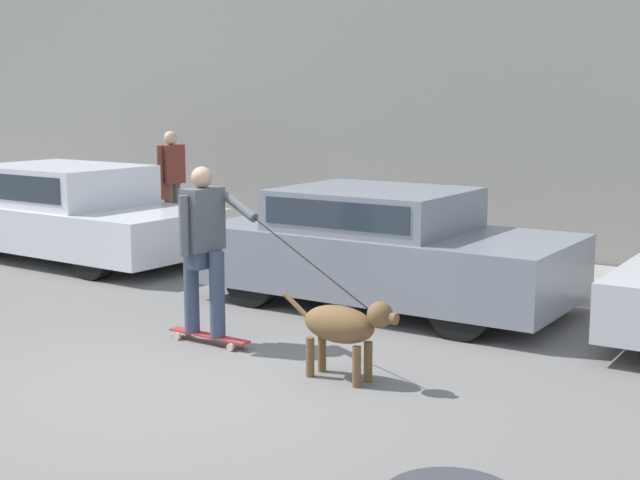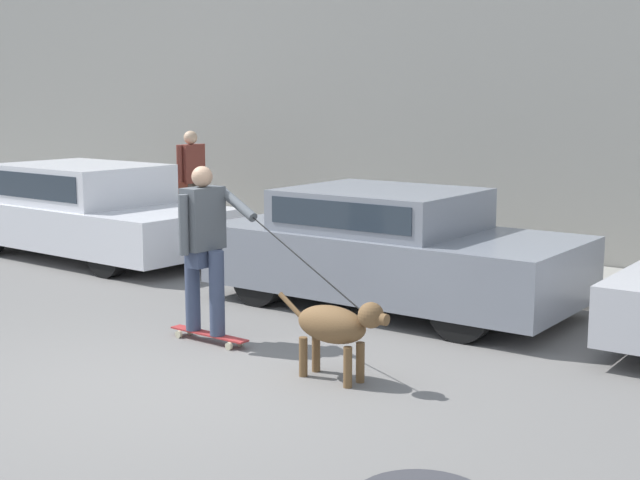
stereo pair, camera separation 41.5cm
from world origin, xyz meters
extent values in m
plane|color=slate|center=(0.00, 0.00, 0.00)|extent=(36.00, 36.00, 0.00)
cube|color=gray|center=(0.00, 6.43, 2.28)|extent=(32.00, 0.30, 4.56)
cube|color=gray|center=(0.00, 5.29, 0.06)|extent=(30.00, 1.94, 0.12)
cylinder|color=black|center=(-3.69, 3.96, 0.31)|extent=(0.63, 0.21, 0.63)
cylinder|color=black|center=(-3.70, 2.39, 0.31)|extent=(0.63, 0.21, 0.63)
cylinder|color=black|center=(-6.35, 3.99, 0.31)|extent=(0.63, 0.21, 0.63)
cube|color=silver|center=(-5.03, 3.19, 0.48)|extent=(4.32, 1.87, 0.58)
cube|color=silver|center=(-5.20, 3.19, 1.04)|extent=(2.23, 1.66, 0.54)
cube|color=#28333D|center=(-5.21, 2.37, 1.06)|extent=(1.95, 0.04, 0.34)
cylinder|color=black|center=(1.24, 3.99, 0.32)|extent=(0.64, 0.21, 0.64)
cylinder|color=black|center=(1.27, 2.44, 0.32)|extent=(0.64, 0.21, 0.64)
cylinder|color=black|center=(-1.21, 3.94, 0.32)|extent=(0.64, 0.21, 0.64)
cylinder|color=black|center=(-1.18, 2.39, 0.32)|extent=(0.64, 0.21, 0.64)
cube|color=gray|center=(0.03, 3.19, 0.52)|extent=(3.98, 1.88, 0.65)
cube|color=gray|center=(-0.13, 3.18, 1.06)|extent=(1.96, 1.66, 0.43)
cube|color=#28333D|center=(-0.11, 2.37, 1.08)|extent=(1.70, 0.05, 0.28)
cylinder|color=brown|center=(1.20, 0.87, 0.16)|extent=(0.07, 0.07, 0.33)
cylinder|color=brown|center=(1.20, 0.71, 0.16)|extent=(0.07, 0.07, 0.33)
cylinder|color=brown|center=(0.75, 0.89, 0.16)|extent=(0.07, 0.07, 0.33)
cylinder|color=brown|center=(0.75, 0.72, 0.16)|extent=(0.07, 0.07, 0.33)
ellipsoid|color=brown|center=(0.97, 0.80, 0.46)|extent=(0.66, 0.32, 0.30)
sphere|color=brown|center=(1.36, 0.79, 0.59)|extent=(0.20, 0.20, 0.20)
cylinder|color=brown|center=(1.45, 0.79, 0.58)|extent=(0.11, 0.09, 0.09)
cylinder|color=brown|center=(0.55, 0.81, 0.55)|extent=(0.26, 0.05, 0.20)
cylinder|color=beige|center=(-0.26, 1.06, 0.04)|extent=(0.07, 0.03, 0.07)
cylinder|color=beige|center=(-0.26, 0.91, 0.04)|extent=(0.07, 0.03, 0.07)
cylinder|color=beige|center=(-0.91, 1.07, 0.04)|extent=(0.07, 0.03, 0.07)
cylinder|color=beige|center=(-0.91, 0.92, 0.04)|extent=(0.07, 0.03, 0.07)
cube|color=#A82D2D|center=(-0.58, 0.99, 0.08)|extent=(0.91, 0.13, 0.02)
cylinder|color=#38425B|center=(-0.47, 0.99, 0.48)|extent=(0.14, 0.14, 0.79)
cylinder|color=#38425B|center=(-0.79, 0.99, 0.48)|extent=(0.14, 0.14, 0.79)
cube|color=#38425B|center=(-0.63, 0.99, 0.79)|extent=(0.18, 0.31, 0.16)
cube|color=#4C5156|center=(-0.63, 0.99, 1.16)|extent=(0.21, 0.40, 0.57)
sphere|color=tan|center=(-0.63, 0.99, 1.54)|extent=(0.19, 0.19, 0.19)
cylinder|color=#4C5156|center=(-0.63, 0.75, 1.12)|extent=(0.09, 0.09, 0.54)
cylinder|color=#4C5156|center=(-0.38, 1.18, 1.29)|extent=(0.54, 0.20, 0.29)
cylinder|color=black|center=(0.61, 0.96, 0.88)|extent=(1.50, 0.35, 0.64)
cylinder|color=brown|center=(-4.78, 4.86, 0.53)|extent=(0.14, 0.14, 0.81)
cylinder|color=brown|center=(-4.78, 5.02, 0.53)|extent=(0.14, 0.14, 0.81)
cube|color=brown|center=(-4.78, 4.94, 1.23)|extent=(0.21, 0.40, 0.59)
cylinder|color=brown|center=(-4.78, 4.70, 1.24)|extent=(0.09, 0.09, 0.56)
cylinder|color=brown|center=(-4.77, 5.19, 1.24)|extent=(0.09, 0.09, 0.56)
sphere|color=tan|center=(-4.78, 4.94, 1.63)|extent=(0.21, 0.21, 0.21)
cube|color=brown|center=(-4.78, 4.70, 0.84)|extent=(0.11, 0.31, 0.25)
camera|label=1|loc=(4.74, -5.01, 2.26)|focal=50.00mm
camera|label=2|loc=(5.08, -4.77, 2.26)|focal=50.00mm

